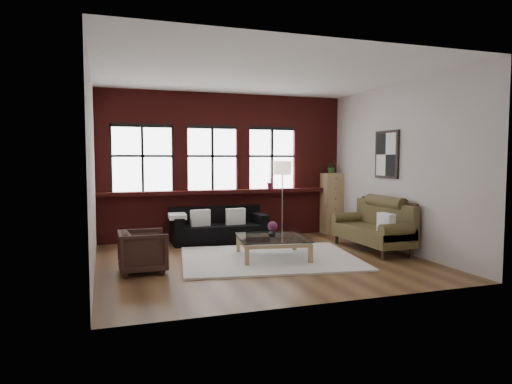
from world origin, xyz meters
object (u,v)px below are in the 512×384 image
object	(u,v)px
coffee_table	(272,248)
vintage_settee	(372,224)
drawer_chest	(331,203)
dark_sofa	(219,225)
vase	(273,233)
floor_lamp	(282,196)
armchair	(143,251)

from	to	relation	value
coffee_table	vintage_settee	bearing A→B (deg)	2.54
drawer_chest	dark_sofa	bearing A→B (deg)	-173.10
coffee_table	drawer_chest	bearing A→B (deg)	43.52
vase	floor_lamp	world-z (taller)	floor_lamp
armchair	drawer_chest	size ratio (longest dim) A/B	0.51
dark_sofa	coffee_table	bearing A→B (deg)	-74.69
vintage_settee	armchair	xyz separation A→B (m)	(-4.33, -0.36, -0.18)
floor_lamp	vintage_settee	bearing A→B (deg)	-59.83
floor_lamp	drawer_chest	bearing A→B (deg)	8.97
vintage_settee	drawer_chest	xyz separation A→B (m)	(0.23, 2.10, 0.20)
vintage_settee	coffee_table	world-z (taller)	vintage_settee
vase	drawer_chest	world-z (taller)	drawer_chest
vintage_settee	vase	size ratio (longest dim) A/B	12.36
armchair	coffee_table	size ratio (longest dim) A/B	0.61
vintage_settee	floor_lamp	xyz separation A→B (m)	(-1.10, 1.89, 0.42)
drawer_chest	floor_lamp	bearing A→B (deg)	-171.03
vintage_settee	coffee_table	xyz separation A→B (m)	(-2.08, -0.09, -0.32)
dark_sofa	vintage_settee	xyz separation A→B (m)	(2.58, -1.76, 0.15)
drawer_chest	vintage_settee	bearing A→B (deg)	-96.26
dark_sofa	floor_lamp	size ratio (longest dim) A/B	1.06
vase	vintage_settee	bearing A→B (deg)	2.54
coffee_table	armchair	bearing A→B (deg)	-173.11
armchair	drawer_chest	bearing A→B (deg)	-62.07
armchair	drawer_chest	world-z (taller)	drawer_chest
dark_sofa	vase	distance (m)	1.92
dark_sofa	armchair	bearing A→B (deg)	-129.47
drawer_chest	floor_lamp	distance (m)	1.36
armchair	floor_lamp	xyz separation A→B (m)	(3.23, 2.25, 0.60)
dark_sofa	drawer_chest	size ratio (longest dim) A/B	1.39
armchair	vase	size ratio (longest dim) A/B	4.68
coffee_table	floor_lamp	xyz separation A→B (m)	(0.98, 1.98, 0.74)
dark_sofa	floor_lamp	distance (m)	1.60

